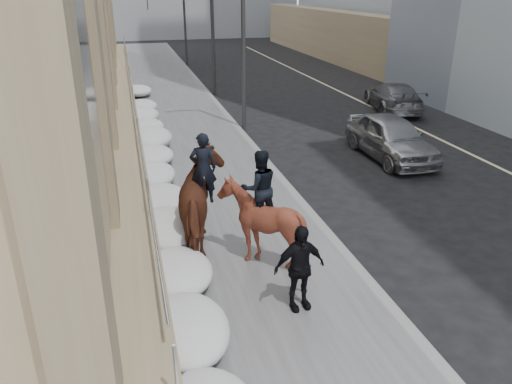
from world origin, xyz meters
TOP-DOWN VIEW (x-y plane):
  - ground at (0.00, 0.00)m, footprint 140.00×140.00m
  - sidewalk at (0.00, 10.00)m, footprint 5.00×80.00m
  - curb at (2.62, 10.00)m, footprint 0.24×80.00m
  - lane_line at (10.50, 10.00)m, footprint 0.15×70.00m
  - streetlight_mid at (2.74, 14.00)m, footprint 1.71×0.24m
  - streetlight_far at (2.74, 34.00)m, footprint 1.71×0.24m
  - traffic_signal at (2.07, 22.00)m, footprint 4.10×0.22m
  - snow_bank at (-1.42, 8.11)m, footprint 1.70×18.10m
  - mounted_horse_left at (-0.53, 3.70)m, footprint 1.51×2.75m
  - mounted_horse_right at (0.56, 2.48)m, footprint 1.68×1.86m
  - pedestrian at (0.81, 0.60)m, footprint 1.08×0.54m
  - car_silver at (7.24, 8.77)m, footprint 1.90×4.71m
  - car_grey at (11.10, 15.57)m, footprint 3.01×5.26m

SIDE VIEW (x-z plane):
  - ground at x=0.00m, z-range 0.00..0.00m
  - lane_line at x=10.50m, z-range 0.00..0.01m
  - sidewalk at x=0.00m, z-range 0.00..0.12m
  - curb at x=2.62m, z-range 0.00..0.12m
  - snow_bank at x=-1.42m, z-range 0.09..0.85m
  - car_grey at x=11.10m, z-range 0.00..1.43m
  - car_silver at x=7.24m, z-range 0.00..1.60m
  - pedestrian at x=0.81m, z-range 0.12..1.90m
  - mounted_horse_right at x=0.56m, z-range -0.10..2.54m
  - mounted_horse_left at x=-0.53m, z-range -0.11..2.66m
  - traffic_signal at x=2.07m, z-range 1.00..7.00m
  - streetlight_mid at x=2.74m, z-range 0.58..8.58m
  - streetlight_far at x=2.74m, z-range 0.58..8.58m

